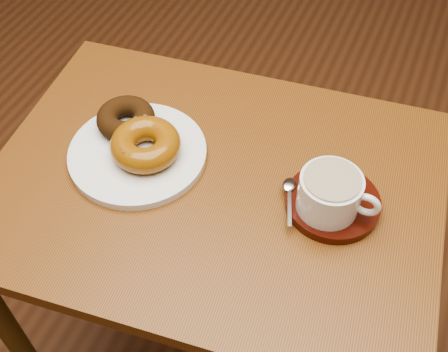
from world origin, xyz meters
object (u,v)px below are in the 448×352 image
at_px(cafe_table, 214,219).
at_px(donut_plate, 138,153).
at_px(saucer, 333,203).
at_px(coffee_cup, 331,193).

height_order(cafe_table, donut_plate, donut_plate).
bearing_deg(saucer, coffee_cup, -104.52).
distance_m(cafe_table, saucer, 0.24).
bearing_deg(saucer, donut_plate, -175.23).
distance_m(donut_plate, coffee_cup, 0.35).
relative_size(donut_plate, coffee_cup, 1.85).
height_order(donut_plate, saucer, saucer).
xyz_separation_m(donut_plate, coffee_cup, (0.34, 0.01, 0.04)).
xyz_separation_m(cafe_table, coffee_cup, (0.20, 0.01, 0.17)).
bearing_deg(donut_plate, cafe_table, 0.82).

